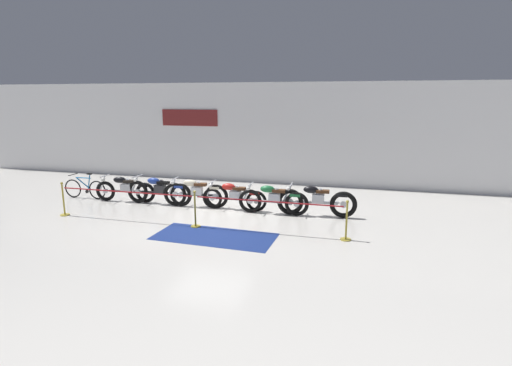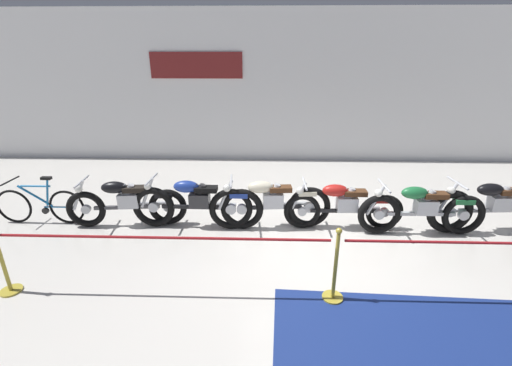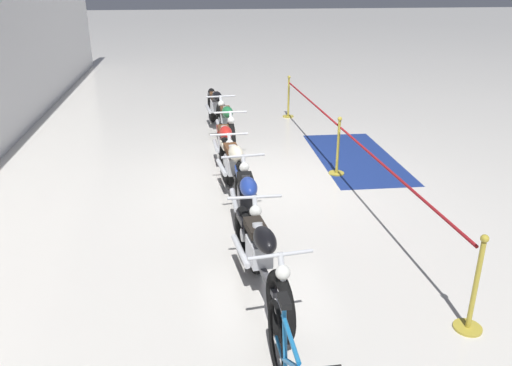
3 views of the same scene
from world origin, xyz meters
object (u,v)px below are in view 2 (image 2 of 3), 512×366
object	(u,v)px
stanchion_mid_left	(335,276)
floor_banner	(412,336)
motorcycle_red_3	(343,205)
motorcycle_black_5	(495,207)
motorcycle_black_0	(126,203)
motorcycle_blue_1	(197,204)
motorcycle_green_4	(422,210)
motorcycle_cream_2	(270,204)
bicycle	(40,205)
stanchion_far_left	(222,250)

from	to	relation	value
stanchion_mid_left	floor_banner	bearing A→B (deg)	-38.24
motorcycle_red_3	motorcycle_black_5	world-z (taller)	motorcycle_black_5
motorcycle_black_5	stanchion_mid_left	world-z (taller)	stanchion_mid_left
motorcycle_black_0	floor_banner	size ratio (longest dim) A/B	0.69
motorcycle_blue_1	motorcycle_black_5	world-z (taller)	motorcycle_black_5
motorcycle_green_4	motorcycle_cream_2	bearing A→B (deg)	176.95
motorcycle_green_4	floor_banner	bearing A→B (deg)	-113.00
motorcycle_red_3	bicycle	xyz separation A→B (m)	(-5.66, 0.03, -0.10)
stanchion_mid_left	floor_banner	distance (m)	1.09
motorcycle_black_5	bicycle	bearing A→B (deg)	179.44
motorcycle_black_0	motorcycle_black_5	xyz separation A→B (m)	(6.67, -0.04, 0.03)
stanchion_far_left	stanchion_mid_left	distance (m)	1.49
motorcycle_blue_1	stanchion_far_left	distance (m)	2.06
motorcycle_red_3	stanchion_mid_left	bearing A→B (deg)	-104.43
motorcycle_cream_2	motorcycle_red_3	world-z (taller)	motorcycle_cream_2
motorcycle_green_4	stanchion_mid_left	world-z (taller)	stanchion_mid_left
motorcycle_cream_2	motorcycle_red_3	distance (m)	1.33
motorcycle_black_0	stanchion_mid_left	xyz separation A→B (m)	(3.49, -1.95, -0.10)
motorcycle_black_5	motorcycle_cream_2	bearing A→B (deg)	179.57
bicycle	stanchion_far_left	distance (m)	4.22
stanchion_mid_left	bicycle	bearing A→B (deg)	158.89
motorcycle_red_3	floor_banner	distance (m)	2.65
motorcycle_green_4	bicycle	world-z (taller)	motorcycle_green_4
motorcycle_black_0	motorcycle_red_3	bearing A→B (deg)	0.11
motorcycle_black_5	motorcycle_red_3	bearing A→B (deg)	178.95
motorcycle_black_0	motorcycle_green_4	distance (m)	5.33
motorcycle_black_0	floor_banner	world-z (taller)	motorcycle_black_0
stanchion_far_left	floor_banner	size ratio (longest dim) A/B	2.69
motorcycle_green_4	floor_banner	xyz separation A→B (m)	(-1.03, -2.43, -0.47)
stanchion_far_left	motorcycle_black_0	bearing A→B (deg)	136.31
motorcycle_red_3	floor_banner	xyz separation A→B (m)	(0.30, -2.59, -0.46)
motorcycle_cream_2	stanchion_mid_left	xyz separation A→B (m)	(0.83, -1.94, -0.13)
motorcycle_green_4	stanchion_far_left	size ratio (longest dim) A/B	0.26
motorcycle_blue_1	motorcycle_red_3	xyz separation A→B (m)	(2.67, 0.04, -0.02)
motorcycle_black_0	motorcycle_blue_1	world-z (taller)	motorcycle_blue_1
bicycle	motorcycle_black_5	bearing A→B (deg)	-0.56
motorcycle_black_0	bicycle	size ratio (longest dim) A/B	1.30
motorcycle_black_5	stanchion_far_left	xyz separation A→B (m)	(-4.63, -1.91, 0.23)
stanchion_mid_left	motorcycle_green_4	bearing A→B (deg)	44.31
motorcycle_blue_1	motorcycle_red_3	world-z (taller)	motorcycle_blue_1
motorcycle_black_5	stanchion_mid_left	distance (m)	3.71
motorcycle_black_0	stanchion_mid_left	distance (m)	4.00
stanchion_mid_left	motorcycle_red_3	bearing A→B (deg)	75.57
motorcycle_black_5	stanchion_far_left	distance (m)	5.01
motorcycle_cream_2	motorcycle_black_5	xyz separation A→B (m)	(4.01, -0.03, -0.00)
motorcycle_green_4	stanchion_far_left	bearing A→B (deg)	-151.36
bicycle	stanchion_mid_left	size ratio (longest dim) A/B	1.61
motorcycle_blue_1	bicycle	xyz separation A→B (m)	(-2.99, 0.08, -0.11)
motorcycle_blue_1	motorcycle_green_4	bearing A→B (deg)	-1.69
motorcycle_green_4	bicycle	xyz separation A→B (m)	(-7.00, 0.19, -0.11)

